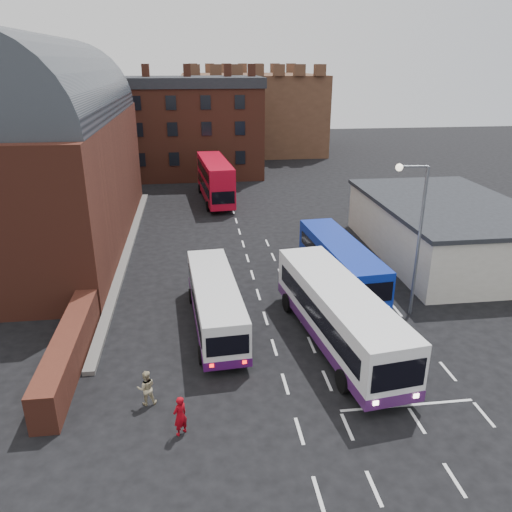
{
  "coord_description": "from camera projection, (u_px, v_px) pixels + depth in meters",
  "views": [
    {
      "loc": [
        -3.8,
        -19.89,
        14.01
      ],
      "look_at": [
        0.0,
        10.0,
        2.2
      ],
      "focal_mm": 35.0,
      "sensor_mm": 36.0,
      "label": 1
    }
  ],
  "objects": [
    {
      "name": "bus_blue",
      "position": [
        340.0,
        260.0,
        33.0
      ],
      "size": [
        3.35,
        10.91,
        2.93
      ],
      "rotation": [
        0.0,
        0.0,
        3.22
      ],
      "color": "#0C269D",
      "rests_on": "ground"
    },
    {
      "name": "ground",
      "position": [
        282.0,
        374.0,
        23.93
      ],
      "size": [
        180.0,
        180.0,
        0.0
      ],
      "primitive_type": "plane",
      "color": "black"
    },
    {
      "name": "railway_station",
      "position": [
        41.0,
        149.0,
        38.73
      ],
      "size": [
        12.0,
        28.0,
        16.0
      ],
      "color": "#602B1E",
      "rests_on": "ground"
    },
    {
      "name": "street_lamp",
      "position": [
        415.0,
        227.0,
        27.67
      ],
      "size": [
        1.81,
        0.48,
        8.94
      ],
      "rotation": [
        0.0,
        0.0,
        -0.13
      ],
      "color": "slate",
      "rests_on": "ground"
    },
    {
      "name": "cream_building",
      "position": [
        445.0,
        228.0,
        37.84
      ],
      "size": [
        10.4,
        16.4,
        4.25
      ],
      "color": "beige",
      "rests_on": "ground"
    },
    {
      "name": "pedestrian_beige",
      "position": [
        146.0,
        388.0,
        21.58
      ],
      "size": [
        0.87,
        0.72,
        1.63
      ],
      "primitive_type": "imported",
      "rotation": [
        0.0,
        0.0,
        3.28
      ],
      "color": "tan",
      "rests_on": "ground"
    },
    {
      "name": "brick_terrace",
      "position": [
        174.0,
        132.0,
        63.71
      ],
      "size": [
        22.0,
        10.0,
        11.0
      ],
      "primitive_type": "cube",
      "color": "brown",
      "rests_on": "ground"
    },
    {
      "name": "bus_white_inbound",
      "position": [
        339.0,
        311.0,
        25.75
      ],
      "size": [
        4.28,
        12.3,
        3.29
      ],
      "rotation": [
        0.0,
        0.0,
        3.27
      ],
      "color": "white",
      "rests_on": "ground"
    },
    {
      "name": "bus_red_double",
      "position": [
        215.0,
        180.0,
        52.47
      ],
      "size": [
        3.53,
        11.25,
        4.43
      ],
      "rotation": [
        0.0,
        0.0,
        3.23
      ],
      "color": "red",
      "rests_on": "ground"
    },
    {
      "name": "castle_keep",
      "position": [
        249.0,
        112.0,
        83.41
      ],
      "size": [
        22.0,
        22.0,
        12.0
      ],
      "primitive_type": "cube",
      "color": "brown",
      "rests_on": "ground"
    },
    {
      "name": "pedestrian_red",
      "position": [
        180.0,
        416.0,
        19.79
      ],
      "size": [
        0.76,
        0.73,
        1.76
      ],
      "primitive_type": "imported",
      "rotation": [
        0.0,
        0.0,
        3.83
      ],
      "color": "#94050F",
      "rests_on": "ground"
    },
    {
      "name": "forecourt_wall",
      "position": [
        69.0,
        350.0,
        24.26
      ],
      "size": [
        1.2,
        10.0,
        1.8
      ],
      "primitive_type": "cube",
      "color": "#602B1E",
      "rests_on": "ground"
    },
    {
      "name": "bus_white_outbound",
      "position": [
        215.0,
        300.0,
        27.68
      ],
      "size": [
        3.05,
        10.2,
        2.75
      ],
      "rotation": [
        0.0,
        0.0,
        0.07
      ],
      "color": "silver",
      "rests_on": "ground"
    }
  ]
}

